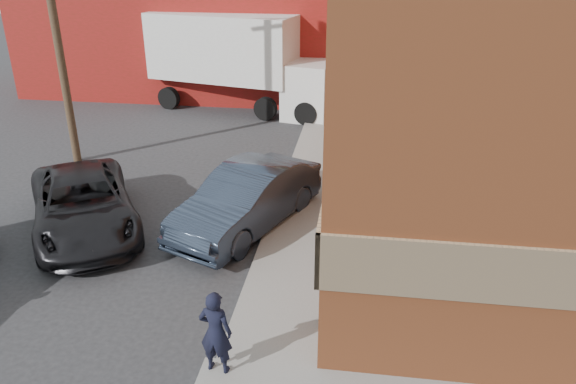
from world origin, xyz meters
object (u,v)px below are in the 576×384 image
at_px(warehouse, 204,28).
at_px(box_truck, 242,56).
at_px(man, 216,332).
at_px(sedan, 247,199).
at_px(utility_pole, 53,15).
at_px(suv_a, 83,204).

xyz_separation_m(warehouse, box_truck, (2.77, -4.18, -0.49)).
height_order(man, sedan, man).
bearing_deg(utility_pole, man, -51.72).
bearing_deg(man, suv_a, -37.92).
bearing_deg(warehouse, utility_pole, -97.77).
distance_m(man, box_truck, 16.41).
height_order(warehouse, suv_a, warehouse).
bearing_deg(suv_a, warehouse, 63.20).
height_order(man, suv_a, man).
height_order(utility_pole, box_truck, utility_pole).
bearing_deg(utility_pole, sedan, -29.80).
bearing_deg(box_truck, man, -66.18).
bearing_deg(warehouse, man, -74.02).
xyz_separation_m(utility_pole, man, (7.30, -9.25, -3.84)).
height_order(warehouse, sedan, warehouse).
distance_m(warehouse, box_truck, 5.04).
bearing_deg(sedan, warehouse, 132.44).
bearing_deg(man, sedan, -76.85).
distance_m(warehouse, man, 21.15).
distance_m(man, sedan, 5.45).
relative_size(sedan, box_truck, 0.58).
relative_size(suv_a, box_truck, 0.61).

